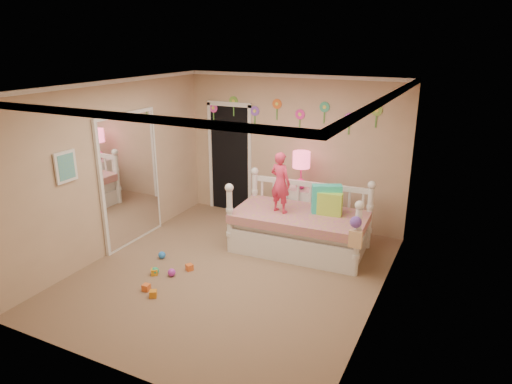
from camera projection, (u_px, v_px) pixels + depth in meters
The scene contains 18 objects.
floor at pixel (231, 273), 6.52m from camera, with size 4.00×4.50×0.01m, color #7F684C.
ceiling at pixel (227, 86), 5.69m from camera, with size 4.00×4.50×0.01m, color white.
back_wall at pixel (293, 151), 8.02m from camera, with size 4.00×0.01×2.60m, color tan.
left_wall at pixel (114, 168), 6.94m from camera, with size 0.01×4.50×2.60m, color tan.
right_wall at pixel (382, 210), 5.27m from camera, with size 0.01×4.50×2.60m, color tan.
crown_molding at pixel (227, 89), 5.70m from camera, with size 4.00×4.50×0.06m, color white, non-canonical shape.
daybed at pixel (300, 216), 7.08m from camera, with size 2.06×1.11×1.12m, color white, non-canonical shape.
pillow_turquoise at pixel (327, 199), 6.99m from camera, with size 0.44×0.16×0.44m, color #2AD3C6.
pillow_lime at pixel (330, 204), 6.91m from camera, with size 0.37×0.14×0.35m, color #AEE545.
child at pixel (280, 182), 6.95m from camera, with size 0.34×0.23×0.94m, color #E53458.
nightstand at pixel (300, 210), 7.86m from camera, with size 0.45×0.35×0.76m, color white.
table_lamp at pixel (301, 164), 7.61m from camera, with size 0.29×0.29×0.64m.
closet_doorway at pixel (230, 158), 8.61m from camera, with size 0.90×0.04×2.07m, color black.
flower_decals at pixel (288, 114), 7.84m from camera, with size 3.40×0.02×0.50m, color #B2668C, non-canonical shape.
mirror_closet at pixel (131, 179), 7.26m from camera, with size 0.07×1.30×2.10m, color white.
wall_picture at pixel (66, 167), 6.08m from camera, with size 0.05×0.34×0.42m, color white.
hanging_bag at pixel (355, 233), 6.18m from camera, with size 0.20×0.16×0.36m, color beige, non-canonical shape.
toy_scatter at pixel (165, 268), 6.56m from camera, with size 0.80×1.30×0.11m, color #996666, non-canonical shape.
Camera 1 is at (2.88, -5.06, 3.17)m, focal length 32.31 mm.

